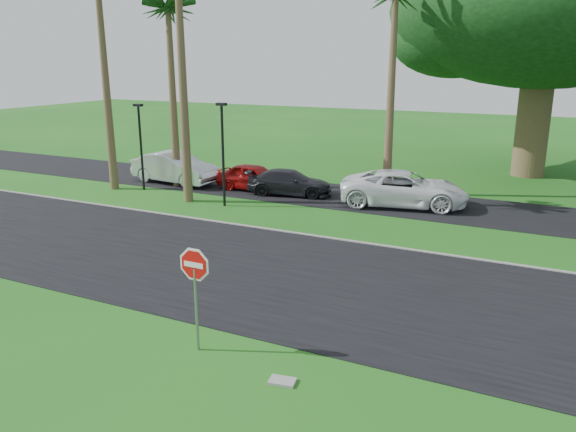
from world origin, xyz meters
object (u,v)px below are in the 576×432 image
Objects in this scene: stop_sign_near at (195,278)px; car_dark at (290,183)px; car_minivan at (404,189)px; car_silver at (175,168)px; car_red at (254,177)px.

stop_sign_near is 0.63× the size of car_dark.
car_dark is at bearing 107.87° from stop_sign_near.
car_silver is at bearing 80.46° from car_minivan.
stop_sign_near reaches higher than car_red.
car_silver is (-11.45, 14.46, -0.95)m from stop_sign_near.
car_minivan is at bearing -82.28° from car_silver.
car_dark is at bearing 80.87° from car_minivan.
stop_sign_near is 0.46× the size of car_minivan.
car_dark is (2.04, -0.08, -0.06)m from car_red.
stop_sign_near reaches higher than car_dark.
car_dark is 5.64m from car_minivan.
car_red reaches higher than car_dark.
car_silver is 0.88× the size of car_minivan.
car_silver reaches higher than car_minivan.
car_minivan is at bearing -98.31° from car_dark.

